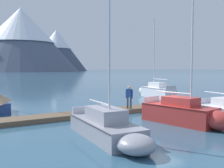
# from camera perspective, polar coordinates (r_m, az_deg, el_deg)

# --- Properties ---
(ground_plane) EXTENTS (700.00, 700.00, 0.00)m
(ground_plane) POSITION_cam_1_polar(r_m,az_deg,el_deg) (16.86, 9.93, -7.94)
(ground_plane) COLOR #335B75
(mountain_shoulder_ridge) EXTENTS (94.61, 94.61, 52.34)m
(mountain_shoulder_ridge) POSITION_cam_1_polar(r_m,az_deg,el_deg) (233.80, -19.05, 9.47)
(mountain_shoulder_ridge) COLOR #4C566B
(mountain_shoulder_ridge) RESTS_ON ground
(mountain_east_summit) EXTENTS (57.81, 57.81, 38.65)m
(mountain_east_summit) POSITION_cam_1_polar(r_m,az_deg,el_deg) (258.16, -11.93, 7.31)
(mountain_east_summit) COLOR #424C60
(mountain_east_summit) RESTS_ON ground
(dock) EXTENTS (22.00, 2.95, 0.30)m
(dock) POSITION_cam_1_polar(r_m,az_deg,el_deg) (20.06, 2.76, -5.61)
(dock) COLOR brown
(dock) RESTS_ON ground
(sailboat_second_berth) EXTENTS (1.99, 6.29, 6.85)m
(sailboat_second_berth) POSITION_cam_1_polar(r_m,az_deg,el_deg) (12.39, -0.64, -9.47)
(sailboat_second_berth) COLOR #93939E
(sailboat_second_berth) RESTS_ON ground
(sailboat_mid_dock_port) EXTENTS (2.78, 5.79, 9.13)m
(sailboat_mid_dock_port) POSITION_cam_1_polar(r_m,az_deg,el_deg) (16.22, 15.71, -6.05)
(sailboat_mid_dock_port) COLOR #B2332D
(sailboat_mid_dock_port) RESTS_ON ground
(sailboat_far_berth) EXTENTS (1.74, 5.82, 8.85)m
(sailboat_far_berth) POSITION_cam_1_polar(r_m,az_deg,el_deg) (30.44, 9.28, -1.47)
(sailboat_far_berth) COLOR white
(sailboat_far_berth) RESTS_ON ground
(person_on_dock) EXTENTS (0.39, 0.51, 1.69)m
(person_on_dock) POSITION_cam_1_polar(r_m,az_deg,el_deg) (19.65, 3.74, -2.53)
(person_on_dock) COLOR #384256
(person_on_dock) RESTS_ON dock
(mooring_buoy_inner_mooring) EXTENTS (0.39, 0.39, 0.47)m
(mooring_buoy_inner_mooring) POSITION_cam_1_polar(r_m,az_deg,el_deg) (16.72, -5.18, -7.31)
(mooring_buoy_inner_mooring) COLOR white
(mooring_buoy_inner_mooring) RESTS_ON ground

